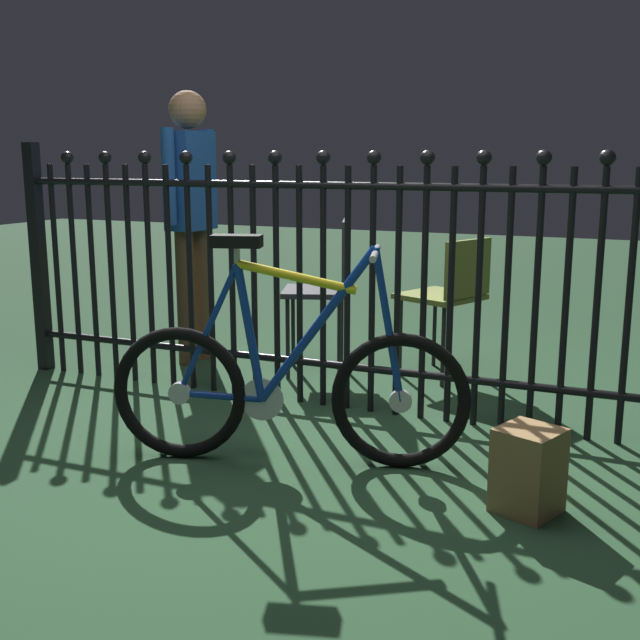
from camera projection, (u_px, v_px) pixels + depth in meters
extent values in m
plane|color=#234429|center=(305.00, 454.00, 3.37)|extent=(20.00, 20.00, 0.00)
cylinder|color=black|center=(39.00, 269.00, 4.61)|extent=(0.03, 0.03, 1.21)
sphere|color=black|center=(31.00, 158.00, 4.48)|extent=(0.07, 0.07, 0.07)
cylinder|color=black|center=(57.00, 270.00, 4.56)|extent=(0.03, 0.03, 1.21)
cylinder|color=black|center=(75.00, 271.00, 4.51)|extent=(0.03, 0.03, 1.21)
sphere|color=black|center=(67.00, 158.00, 4.38)|extent=(0.07, 0.07, 0.07)
cylinder|color=black|center=(93.00, 273.00, 4.46)|extent=(0.03, 0.03, 1.21)
cylinder|color=black|center=(111.00, 274.00, 4.42)|extent=(0.03, 0.03, 1.21)
sphere|color=black|center=(105.00, 158.00, 4.28)|extent=(0.07, 0.07, 0.07)
cylinder|color=black|center=(130.00, 275.00, 4.37)|extent=(0.03, 0.03, 1.21)
cylinder|color=black|center=(150.00, 277.00, 4.32)|extent=(0.03, 0.03, 1.21)
sphere|color=black|center=(144.00, 158.00, 4.19)|extent=(0.07, 0.07, 0.07)
cylinder|color=black|center=(170.00, 278.00, 4.27)|extent=(0.03, 0.03, 1.21)
cylinder|color=black|center=(190.00, 279.00, 4.22)|extent=(0.03, 0.03, 1.21)
sphere|color=black|center=(186.00, 158.00, 4.09)|extent=(0.07, 0.07, 0.07)
cylinder|color=black|center=(211.00, 281.00, 4.17)|extent=(0.03, 0.03, 1.21)
cylinder|color=black|center=(232.00, 282.00, 4.12)|extent=(0.03, 0.03, 1.21)
sphere|color=black|center=(229.00, 158.00, 3.99)|extent=(0.07, 0.07, 0.07)
cylinder|color=black|center=(254.00, 284.00, 4.07)|extent=(0.03, 0.03, 1.21)
cylinder|color=black|center=(277.00, 285.00, 4.02)|extent=(0.03, 0.03, 1.21)
sphere|color=black|center=(275.00, 158.00, 3.89)|extent=(0.07, 0.07, 0.07)
cylinder|color=black|center=(300.00, 287.00, 3.97)|extent=(0.03, 0.03, 1.21)
cylinder|color=black|center=(323.00, 289.00, 3.92)|extent=(0.03, 0.03, 1.21)
sphere|color=black|center=(323.00, 158.00, 3.79)|extent=(0.07, 0.07, 0.07)
cylinder|color=black|center=(347.00, 290.00, 3.87)|extent=(0.03, 0.03, 1.21)
cylinder|color=black|center=(372.00, 292.00, 3.82)|extent=(0.03, 0.03, 1.21)
sphere|color=black|center=(374.00, 158.00, 3.69)|extent=(0.07, 0.07, 0.07)
cylinder|color=black|center=(398.00, 294.00, 3.77)|extent=(0.03, 0.03, 1.21)
cylinder|color=black|center=(424.00, 296.00, 3.72)|extent=(0.03, 0.03, 1.21)
sphere|color=black|center=(427.00, 158.00, 3.59)|extent=(0.07, 0.07, 0.07)
cylinder|color=black|center=(451.00, 298.00, 3.67)|extent=(0.03, 0.03, 1.21)
cylinder|color=black|center=(478.00, 300.00, 3.62)|extent=(0.03, 0.03, 1.21)
sphere|color=black|center=(484.00, 158.00, 3.49)|extent=(0.07, 0.07, 0.07)
cylinder|color=black|center=(506.00, 302.00, 3.57)|extent=(0.03, 0.03, 1.21)
cylinder|color=black|center=(536.00, 304.00, 3.52)|extent=(0.03, 0.03, 1.21)
sphere|color=black|center=(544.00, 158.00, 3.39)|extent=(0.07, 0.07, 0.07)
cylinder|color=black|center=(566.00, 306.00, 3.47)|extent=(0.03, 0.03, 1.21)
cylinder|color=black|center=(596.00, 308.00, 3.42)|extent=(0.03, 0.03, 1.21)
sphere|color=black|center=(607.00, 158.00, 3.29)|extent=(0.07, 0.07, 0.07)
cylinder|color=black|center=(628.00, 310.00, 3.37)|extent=(0.03, 0.03, 1.21)
cylinder|color=black|center=(359.00, 368.00, 3.92)|extent=(4.02, 0.04, 0.04)
cylinder|color=black|center=(361.00, 186.00, 3.74)|extent=(4.02, 0.04, 0.04)
cube|color=black|center=(39.00, 259.00, 4.60)|extent=(0.07, 0.07, 1.33)
torus|color=black|center=(180.00, 393.00, 3.28)|extent=(0.56, 0.21, 0.57)
cylinder|color=silver|center=(180.00, 393.00, 3.28)|extent=(0.10, 0.05, 0.09)
torus|color=black|center=(401.00, 401.00, 3.17)|extent=(0.56, 0.21, 0.57)
cylinder|color=silver|center=(401.00, 401.00, 3.17)|extent=(0.10, 0.05, 0.09)
cylinder|color=navy|center=(317.00, 326.00, 3.15)|extent=(0.48, 0.17, 0.66)
cylinder|color=yellow|center=(296.00, 277.00, 3.12)|extent=(0.48, 0.17, 0.14)
cylinder|color=navy|center=(250.00, 333.00, 3.19)|extent=(0.13, 0.07, 0.57)
cylinder|color=navy|center=(221.00, 396.00, 3.26)|extent=(0.34, 0.13, 0.04)
cylinder|color=navy|center=(208.00, 330.00, 3.21)|extent=(0.28, 0.10, 0.56)
cylinder|color=navy|center=(388.00, 326.00, 3.12)|extent=(0.14, 0.07, 0.63)
cylinder|color=silver|center=(375.00, 251.00, 3.06)|extent=(0.03, 0.03, 0.02)
cylinder|color=silver|center=(375.00, 253.00, 3.07)|extent=(0.14, 0.39, 0.03)
cylinder|color=silver|center=(237.00, 255.00, 3.13)|extent=(0.03, 0.03, 0.07)
cube|color=black|center=(237.00, 241.00, 3.12)|extent=(0.22, 0.14, 0.05)
cylinder|color=silver|center=(262.00, 399.00, 3.24)|extent=(0.18, 0.06, 0.18)
cylinder|color=black|center=(288.00, 339.00, 4.46)|extent=(0.02, 0.02, 0.47)
cylinder|color=black|center=(293.00, 328.00, 4.75)|extent=(0.02, 0.02, 0.47)
cylinder|color=black|center=(339.00, 340.00, 4.44)|extent=(0.02, 0.02, 0.47)
cylinder|color=black|center=(342.00, 329.00, 4.73)|extent=(0.02, 0.02, 0.47)
cube|color=#2D2D33|center=(315.00, 292.00, 4.55)|extent=(0.47, 0.47, 0.03)
cube|color=#2D2D33|center=(346.00, 254.00, 4.49)|extent=(0.14, 0.34, 0.39)
cylinder|color=black|center=(400.00, 337.00, 4.55)|extent=(0.02, 0.02, 0.45)
cylinder|color=black|center=(434.00, 329.00, 4.76)|extent=(0.02, 0.02, 0.45)
cylinder|color=black|center=(443.00, 347.00, 4.32)|extent=(0.02, 0.02, 0.45)
cylinder|color=black|center=(478.00, 338.00, 4.53)|extent=(0.02, 0.02, 0.45)
cube|color=olive|center=(440.00, 296.00, 4.49)|extent=(0.53, 0.53, 0.03)
cube|color=olive|center=(468.00, 269.00, 4.32)|extent=(0.18, 0.36, 0.32)
cylinder|color=#4C3823|center=(186.00, 298.00, 4.76)|extent=(0.11, 0.11, 0.82)
cylinder|color=#4C3823|center=(201.00, 294.00, 4.90)|extent=(0.11, 0.11, 0.82)
cube|color=#1E4C99|center=(190.00, 181.00, 4.69)|extent=(0.20, 0.31, 0.58)
cylinder|color=#1E4C99|center=(169.00, 177.00, 4.51)|extent=(0.08, 0.08, 0.55)
cylinder|color=#1E4C99|center=(209.00, 175.00, 4.86)|extent=(0.08, 0.08, 0.55)
sphere|color=#8C6647|center=(188.00, 110.00, 4.60)|extent=(0.22, 0.22, 0.22)
cube|color=olive|center=(528.00, 470.00, 2.80)|extent=(0.26, 0.26, 0.31)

